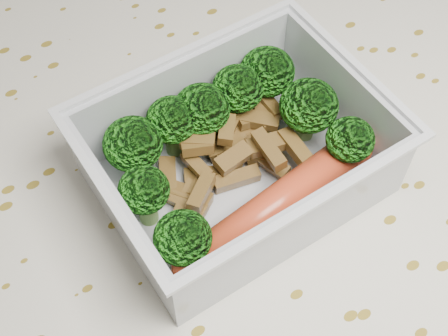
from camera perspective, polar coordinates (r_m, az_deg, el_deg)
dining_table at (r=0.52m, az=0.53°, el=-6.83°), size 1.40×0.90×0.75m
tablecloth at (r=0.48m, az=0.57°, el=-4.06°), size 1.46×0.96×0.19m
lunch_container at (r=0.43m, az=1.26°, el=0.55°), size 0.20×0.16×0.07m
broccoli_florets at (r=0.43m, az=0.05°, el=3.71°), size 0.17×0.13×0.05m
meat_pile at (r=0.44m, az=0.45°, el=1.52°), size 0.11×0.08×0.03m
sausage at (r=0.42m, az=4.98°, el=-3.31°), size 0.17×0.05×0.03m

